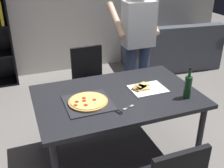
{
  "coord_description": "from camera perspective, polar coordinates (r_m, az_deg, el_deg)",
  "views": [
    {
      "loc": [
        -0.9,
        -2.21,
        2.05
      ],
      "look_at": [
        0.0,
        0.15,
        0.8
      ],
      "focal_mm": 44.06,
      "sensor_mm": 36.0,
      "label": 1
    }
  ],
  "objects": [
    {
      "name": "ground_plane",
      "position": [
        3.15,
        1.0,
        -14.35
      ],
      "size": [
        12.0,
        12.0,
        0.0
      ],
      "primitive_type": "plane",
      "color": "gray"
    },
    {
      "name": "dining_table",
      "position": [
        2.75,
        1.11,
        -3.54
      ],
      "size": [
        1.61,
        1.03,
        0.75
      ],
      "color": "#232328",
      "rests_on": "ground_plane"
    },
    {
      "name": "chair_far_side",
      "position": [
        3.67,
        -4.72,
        1.46
      ],
      "size": [
        0.42,
        0.42,
        0.9
      ],
      "color": "black",
      "rests_on": "ground_plane"
    },
    {
      "name": "couch",
      "position": [
        5.33,
        12.17,
        6.61
      ],
      "size": [
        1.78,
        1.03,
        0.85
      ],
      "color": "#4C515B",
      "rests_on": "ground_plane"
    },
    {
      "name": "person_serving_pizza",
      "position": [
        3.5,
        5.34,
        8.72
      ],
      "size": [
        0.55,
        0.54,
        1.75
      ],
      "color": "#38476B",
      "rests_on": "ground_plane"
    },
    {
      "name": "pepperoni_pizza_on_tray",
      "position": [
        2.57,
        -4.98,
        -3.74
      ],
      "size": [
        0.43,
        0.43,
        0.04
      ],
      "color": "#2D2D33",
      "rests_on": "dining_table"
    },
    {
      "name": "pizza_slices_on_towel",
      "position": [
        2.84,
        6.77,
        -0.89
      ],
      "size": [
        0.36,
        0.28,
        0.03
      ],
      "color": "white",
      "rests_on": "dining_table"
    },
    {
      "name": "wine_bottle",
      "position": [
        2.71,
        15.47,
        -0.5
      ],
      "size": [
        0.07,
        0.07,
        0.32
      ],
      "color": "#194723",
      "rests_on": "dining_table"
    },
    {
      "name": "kitchen_scissors",
      "position": [
        2.46,
        2.1,
        -5.45
      ],
      "size": [
        0.2,
        0.11,
        0.01
      ],
      "color": "silver",
      "rests_on": "dining_table"
    }
  ]
}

